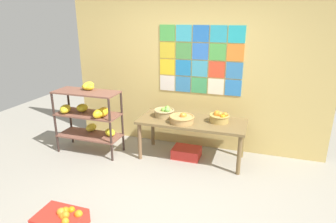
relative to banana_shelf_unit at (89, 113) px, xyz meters
name	(u,v)px	position (x,y,z in m)	size (l,w,h in m)	color
ground	(156,204)	(1.55, -1.04, -0.69)	(9.62, 9.62, 0.00)	gray
back_wall_with_art	(194,63)	(1.55, 0.80, 0.77)	(4.32, 0.07, 2.91)	tan
banana_shelf_unit	(89,113)	(0.00, 0.00, 0.00)	(1.06, 0.53, 1.17)	#332520
display_table	(192,125)	(1.66, 0.28, -0.11)	(1.66, 0.69, 0.64)	brown
fruit_basket_back_left	(164,112)	(1.19, 0.32, 0.03)	(0.33, 0.33, 0.17)	tan
fruit_basket_centre	(182,119)	(1.54, 0.13, 0.02)	(0.38, 0.38, 0.16)	tan
fruit_basket_right	(219,117)	(2.07, 0.34, 0.04)	(0.31, 0.31, 0.17)	#AE8E47
produce_crate_under_table	(187,153)	(1.58, 0.27, -0.61)	(0.44, 0.33, 0.16)	red
orange_crate_foreground	(61,220)	(0.73, -1.76, -0.59)	(0.50, 0.37, 0.23)	red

